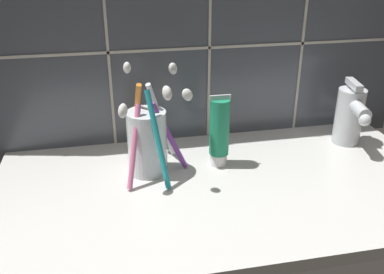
# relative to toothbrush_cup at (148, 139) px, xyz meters

# --- Properties ---
(sink_counter) EXTENTS (0.75, 0.40, 0.02)m
(sink_counter) POSITION_rel_toothbrush_cup_xyz_m (0.12, -0.07, -0.07)
(sink_counter) COLOR silver
(sink_counter) RESTS_ON ground
(tile_wall_backsplash) EXTENTS (0.85, 0.02, 0.53)m
(tile_wall_backsplash) POSITION_rel_toothbrush_cup_xyz_m (0.12, 0.13, 0.18)
(tile_wall_backsplash) COLOR #4C515B
(tile_wall_backsplash) RESTS_ON ground
(toothbrush_cup) EXTENTS (0.13, 0.18, 0.18)m
(toothbrush_cup) POSITION_rel_toothbrush_cup_xyz_m (0.00, 0.00, 0.00)
(toothbrush_cup) COLOR silver
(toothbrush_cup) RESTS_ON sink_counter
(toothpaste_tube) EXTENTS (0.04, 0.03, 0.13)m
(toothpaste_tube) POSITION_rel_toothbrush_cup_xyz_m (0.12, -0.00, 0.00)
(toothpaste_tube) COLOR white
(toothpaste_tube) RESTS_ON sink_counter
(sink_faucet) EXTENTS (0.05, 0.11, 0.13)m
(sink_faucet) POSITION_rel_toothbrush_cup_xyz_m (0.39, 0.03, -0.00)
(sink_faucet) COLOR silver
(sink_faucet) RESTS_ON sink_counter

